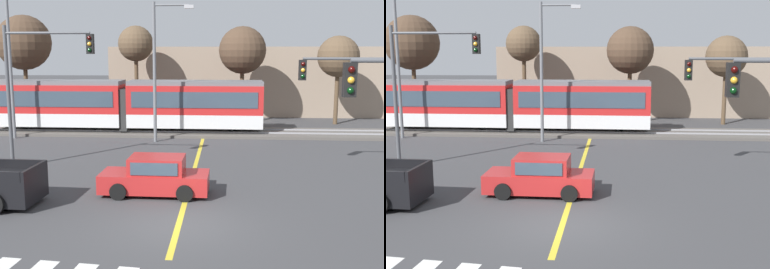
{
  "view_description": "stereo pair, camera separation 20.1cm",
  "coord_description": "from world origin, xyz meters",
  "views": [
    {
      "loc": [
        1.51,
        -14.72,
        5.49
      ],
      "look_at": [
        -0.14,
        7.95,
        1.6
      ],
      "focal_mm": 45.0,
      "sensor_mm": 36.0,
      "label": 1
    },
    {
      "loc": [
        1.71,
        -14.71,
        5.49
      ],
      "look_at": [
        -0.14,
        7.95,
        1.6
      ],
      "focal_mm": 45.0,
      "sensor_mm": 36.0,
      "label": 2
    }
  ],
  "objects": [
    {
      "name": "traffic_light_mid_left",
      "position": [
        -7.38,
        7.16,
        4.48
      ],
      "size": [
        4.25,
        0.38,
        6.73
      ],
      "color": "#515459",
      "rests_on": "ground"
    },
    {
      "name": "bare_tree_far_east",
      "position": [
        9.9,
        22.84,
        5.14
      ],
      "size": [
        3.12,
        3.12,
        6.75
      ],
      "color": "brown",
      "rests_on": "ground"
    },
    {
      "name": "bare_tree_far_west",
      "position": [
        -14.34,
        22.33,
        6.22
      ],
      "size": [
        4.25,
        4.25,
        8.37
      ],
      "color": "brown",
      "rests_on": "ground"
    },
    {
      "name": "track_bed",
      "position": [
        0.0,
        17.67,
        0.09
      ],
      "size": [
        120.0,
        4.0,
        0.18
      ],
      "primitive_type": "cube",
      "color": "#56514C",
      "rests_on": "ground"
    },
    {
      "name": "sedan_crossing",
      "position": [
        -1.24,
        3.31,
        0.7
      ],
      "size": [
        4.23,
        1.97,
        1.52
      ],
      "color": "#B22323",
      "rests_on": "ground"
    },
    {
      "name": "building_backdrop_far",
      "position": [
        4.91,
        29.29,
        2.98
      ],
      "size": [
        27.17,
        6.0,
        5.97
      ],
      "primitive_type": "cube",
      "color": "gray",
      "rests_on": "ground"
    },
    {
      "name": "traffic_light_mid_right",
      "position": [
        7.37,
        7.1,
        3.81
      ],
      "size": [
        4.25,
        0.38,
        5.8
      ],
      "color": "#515459",
      "rests_on": "ground"
    },
    {
      "name": "bare_tree_east",
      "position": [
        2.65,
        22.5,
        5.62
      ],
      "size": [
        3.59,
        3.59,
        7.45
      ],
      "color": "brown",
      "rests_on": "ground"
    },
    {
      "name": "lane_centre_line",
      "position": [
        0.0,
        6.49,
        0.0
      ],
      "size": [
        0.2,
        18.36,
        0.01
      ],
      "primitive_type": "cube",
      "color": "gold",
      "rests_on": "ground"
    },
    {
      "name": "light_rail_tram",
      "position": [
        -5.37,
        17.66,
        2.05
      ],
      "size": [
        18.5,
        2.64,
        3.43
      ],
      "color": "silver",
      "rests_on": "track_bed"
    },
    {
      "name": "ground_plane",
      "position": [
        0.0,
        0.0,
        0.0
      ],
      "size": [
        200.0,
        200.0,
        0.0
      ],
      "primitive_type": "plane",
      "color": "#3D3D3F"
    },
    {
      "name": "rail_far",
      "position": [
        0.0,
        18.39,
        0.23
      ],
      "size": [
        120.0,
        0.08,
        0.1
      ],
      "primitive_type": "cube",
      "color": "#939399",
      "rests_on": "track_bed"
    },
    {
      "name": "bare_tree_west",
      "position": [
        -5.75,
        23.63,
        6.09
      ],
      "size": [
        2.82,
        2.82,
        7.58
      ],
      "color": "brown",
      "rests_on": "ground"
    },
    {
      "name": "rail_near",
      "position": [
        0.0,
        16.95,
        0.23
      ],
      "size": [
        120.0,
        0.08,
        0.1
      ],
      "primitive_type": "cube",
      "color": "#939399",
      "rests_on": "track_bed"
    },
    {
      "name": "street_lamp_centre",
      "position": [
        -2.66,
        14.5,
        4.85
      ],
      "size": [
        2.49,
        0.28,
        8.46
      ],
      "color": "slate",
      "rests_on": "ground"
    },
    {
      "name": "street_lamp_west",
      "position": [
        -11.99,
        15.0,
        5.52
      ],
      "size": [
        2.13,
        0.28,
        9.88
      ],
      "color": "slate",
      "rests_on": "ground"
    }
  ]
}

